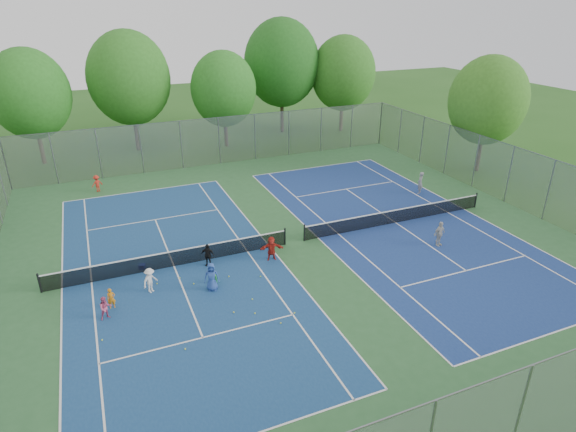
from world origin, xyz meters
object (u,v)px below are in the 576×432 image
Objects in this scene: net_left at (173,259)px; ball_crate at (142,267)px; ball_hopper at (215,279)px; net_right at (396,216)px; instructor at (420,183)px.

ball_crate is (-1.59, 0.43, -0.33)m from net_left.
net_left reaches higher than ball_hopper.
instructor reaches higher than net_right.
ball_hopper is at bearing -168.90° from net_right.
ball_crate is at bearing 164.97° from net_left.
instructor is at bearing 9.06° from ball_crate.
net_right is 12.67m from ball_hopper.
ball_crate is at bearing 137.79° from ball_hopper.
instructor reaches higher than net_left.
ball_hopper is at bearing -42.21° from ball_crate.
net_left is 18.86m from instructor.
ball_crate is 20.36m from instructor.
net_right is (14.00, 0.00, 0.00)m from net_left.
ball_hopper is at bearing -57.22° from net_left.
instructor is at bearing 19.73° from ball_hopper.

